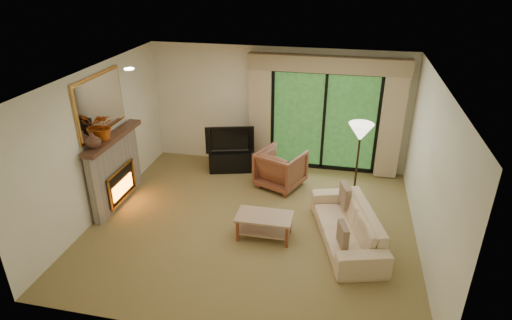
% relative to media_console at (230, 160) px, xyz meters
% --- Properties ---
extents(floor, '(5.50, 5.50, 0.00)m').
position_rel_media_console_xyz_m(floor, '(0.92, -1.95, -0.23)').
color(floor, olive).
rests_on(floor, ground).
extents(ceiling, '(5.50, 5.50, 0.00)m').
position_rel_media_console_xyz_m(ceiling, '(0.92, -1.95, 2.37)').
color(ceiling, white).
rests_on(ceiling, ground).
extents(wall_back, '(5.00, 0.00, 5.00)m').
position_rel_media_console_xyz_m(wall_back, '(0.92, 0.55, 1.07)').
color(wall_back, '#ECE2C7').
rests_on(wall_back, ground).
extents(wall_front, '(5.00, 0.00, 5.00)m').
position_rel_media_console_xyz_m(wall_front, '(0.92, -4.45, 1.07)').
color(wall_front, '#ECE2C7').
rests_on(wall_front, ground).
extents(wall_left, '(0.00, 5.00, 5.00)m').
position_rel_media_console_xyz_m(wall_left, '(-1.83, -1.95, 1.07)').
color(wall_left, '#ECE2C7').
rests_on(wall_left, ground).
extents(wall_right, '(0.00, 5.00, 5.00)m').
position_rel_media_console_xyz_m(wall_right, '(3.67, -1.95, 1.07)').
color(wall_right, '#ECE2C7').
rests_on(wall_right, ground).
extents(fireplace, '(0.24, 1.70, 1.37)m').
position_rel_media_console_xyz_m(fireplace, '(-1.71, -1.75, 0.46)').
color(fireplace, gray).
rests_on(fireplace, floor).
extents(mirror, '(0.07, 1.45, 1.02)m').
position_rel_media_console_xyz_m(mirror, '(-1.79, -1.75, 1.72)').
color(mirror, '#CC8B3D').
rests_on(mirror, wall_left).
extents(sliding_door, '(2.26, 0.10, 2.16)m').
position_rel_media_console_xyz_m(sliding_door, '(1.92, 0.50, 0.87)').
color(sliding_door, black).
rests_on(sliding_door, floor).
extents(curtain_left, '(0.45, 0.18, 2.35)m').
position_rel_media_console_xyz_m(curtain_left, '(0.57, 0.39, 0.97)').
color(curtain_left, tan).
rests_on(curtain_left, floor).
extents(curtain_right, '(0.45, 0.18, 2.35)m').
position_rel_media_console_xyz_m(curtain_right, '(3.27, 0.39, 0.97)').
color(curtain_right, tan).
rests_on(curtain_right, floor).
extents(cornice, '(3.20, 0.24, 0.32)m').
position_rel_media_console_xyz_m(cornice, '(1.92, 0.41, 2.09)').
color(cornice, '#9D8661').
rests_on(cornice, wall_back).
extents(media_console, '(0.99, 0.64, 0.45)m').
position_rel_media_console_xyz_m(media_console, '(0.00, 0.00, 0.00)').
color(media_console, black).
rests_on(media_console, floor).
extents(tv, '(1.02, 0.40, 0.59)m').
position_rel_media_console_xyz_m(tv, '(0.00, 0.00, 0.52)').
color(tv, black).
rests_on(tv, media_console).
extents(armchair, '(1.09, 1.10, 0.77)m').
position_rel_media_console_xyz_m(armchair, '(1.18, -0.47, 0.16)').
color(armchair, brown).
rests_on(armchair, floor).
extents(sofa, '(1.33, 2.17, 0.59)m').
position_rel_media_console_xyz_m(sofa, '(2.53, -2.10, 0.07)').
color(sofa, beige).
rests_on(sofa, floor).
extents(pillow_near, '(0.19, 0.37, 0.36)m').
position_rel_media_console_xyz_m(pillow_near, '(2.46, -2.68, 0.27)').
color(pillow_near, '#543426').
rests_on(pillow_near, sofa).
extents(pillow_far, '(0.21, 0.41, 0.40)m').
position_rel_media_console_xyz_m(pillow_far, '(2.46, -1.51, 0.28)').
color(pillow_far, '#543426').
rests_on(pillow_far, sofa).
extents(coffee_table, '(0.92, 0.51, 0.41)m').
position_rel_media_console_xyz_m(coffee_table, '(1.20, -2.27, -0.02)').
color(coffee_table, tan).
rests_on(coffee_table, floor).
extents(floor_lamp, '(0.44, 0.44, 1.63)m').
position_rel_media_console_xyz_m(floor_lamp, '(2.63, -0.93, 0.59)').
color(floor_lamp, white).
rests_on(floor_lamp, floor).
extents(vase, '(0.31, 0.31, 0.27)m').
position_rel_media_console_xyz_m(vase, '(-1.69, -2.30, 1.28)').
color(vase, '#4E2F21').
rests_on(vase, fireplace).
extents(branches, '(0.51, 0.46, 0.48)m').
position_rel_media_console_xyz_m(branches, '(-1.69, -1.93, 1.38)').
color(branches, '#A9450F').
rests_on(branches, fireplace).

